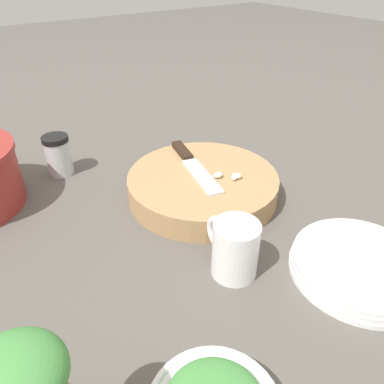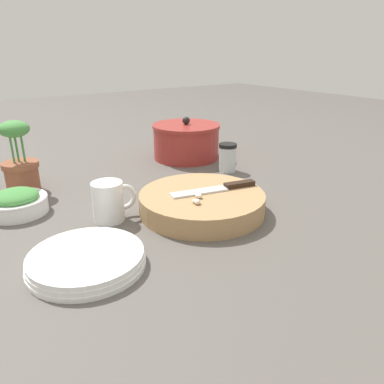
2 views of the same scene
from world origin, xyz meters
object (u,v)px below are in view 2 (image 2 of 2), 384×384
Objects in this scene: plate_stack at (87,260)px; chef_knife at (219,188)px; coffee_mug at (110,201)px; potted_herb at (20,163)px; stock_pot at (186,141)px; herb_bowl at (17,202)px; spice_jar at (227,157)px; garlic_cloves at (197,199)px; cutting_board at (202,203)px.

chef_knife is at bearing 10.51° from plate_stack.
coffee_mug is 0.36m from potted_herb.
coffee_mug is at bearing -143.33° from stock_pot.
herb_bowl is 0.66m from spice_jar.
garlic_cloves is 0.55m from potted_herb.
spice_jar is at bearing 26.18° from plate_stack.
herb_bowl is 0.67× the size of plate_stack.
herb_bowl is 0.18m from potted_herb.
herb_bowl is at bearing 98.77° from plate_stack.
herb_bowl reaches higher than cutting_board.
chef_knife reaches higher than herb_bowl.
herb_bowl is at bearing 138.81° from garlic_cloves.
cutting_board is at bearing 13.08° from plate_stack.
garlic_cloves is (-0.09, -0.03, 0.00)m from chef_knife.
chef_knife is at bearing 17.99° from garlic_cloves.
chef_knife is 0.48m from stock_pot.
potted_herb is (-0.29, 0.46, 0.03)m from garlic_cloves.
plate_stack is (0.05, -0.34, -0.01)m from herb_bowl.
potted_herb is (-0.61, 0.20, 0.04)m from spice_jar.
chef_knife is 0.52m from herb_bowl.
coffee_mug is at bearing 53.65° from plate_stack.
stock_pot is (-0.02, 0.21, 0.02)m from spice_jar.
potted_herb is (0.05, 0.16, 0.06)m from herb_bowl.
cutting_board is at bearing -34.46° from herb_bowl.
potted_herb is at bearing 90.31° from plate_stack.
stock_pot is at bearing 60.13° from cutting_board.
coffee_mug reaches higher than plate_stack.
herb_bowl is (-0.39, 0.27, 0.00)m from cutting_board.
cutting_board is 2.10× the size of herb_bowl.
plate_stack is (-0.12, -0.17, -0.03)m from coffee_mug.
potted_herb reaches higher than herb_bowl.
spice_jar is (0.66, -0.05, 0.02)m from herb_bowl.
cutting_board is 0.34m from plate_stack.
garlic_cloves reaches higher than plate_stack.
chef_knife is 0.28m from coffee_mug.
spice_jar is at bearing -83.91° from stock_pot.
spice_jar is 0.38× the size of stock_pot.
spice_jar is 0.21m from stock_pot.
garlic_cloves is 0.23× the size of plate_stack.
potted_herb reaches higher than coffee_mug.
plate_stack is at bearing -166.92° from cutting_board.
spice_jar reaches higher than cutting_board.
herb_bowl is 0.66m from stock_pot.
potted_herb is (-0.00, 0.50, 0.07)m from plate_stack.
garlic_cloves is at bearing 8.06° from plate_stack.
garlic_cloves is at bearing -57.37° from potted_herb.
herb_bowl reaches higher than plate_stack.
chef_knife is 4.41× the size of garlic_cloves.
stock_pot is at bearing 14.69° from herb_bowl.
cutting_board is at bearing 95.62° from chef_knife.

